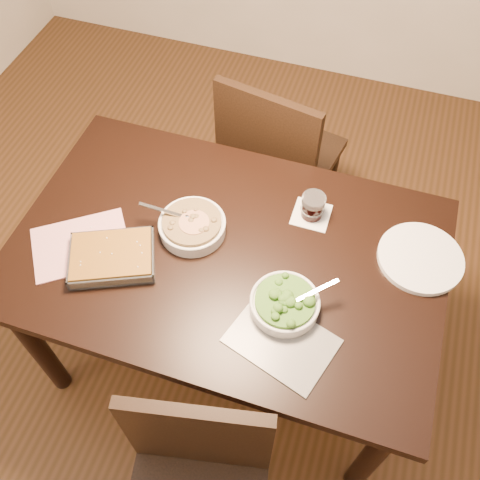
# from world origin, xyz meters

# --- Properties ---
(ground) EXTENTS (4.00, 4.00, 0.00)m
(ground) POSITION_xyz_m (0.00, 0.00, 0.00)
(ground) COLOR #402812
(ground) RESTS_ON ground
(table) EXTENTS (1.40, 0.90, 0.75)m
(table) POSITION_xyz_m (0.00, 0.00, 0.65)
(table) COLOR black
(table) RESTS_ON ground
(magazine_a) EXTENTS (0.38, 0.36, 0.01)m
(magazine_a) POSITION_xyz_m (-0.46, -0.13, 0.75)
(magazine_a) COLOR #BE3653
(magazine_a) RESTS_ON table
(magazine_b) EXTENTS (0.34, 0.29, 0.01)m
(magazine_b) POSITION_xyz_m (0.25, -0.25, 0.75)
(magazine_b) COLOR #26272D
(magazine_b) RESTS_ON table
(coaster) EXTENTS (0.12, 0.12, 0.00)m
(coaster) POSITION_xyz_m (0.23, 0.23, 0.75)
(coaster) COLOR white
(coaster) RESTS_ON table
(stew_bowl) EXTENTS (0.25, 0.22, 0.09)m
(stew_bowl) POSITION_xyz_m (-0.13, 0.04, 0.78)
(stew_bowl) COLOR white
(stew_bowl) RESTS_ON table
(broccoli_bowl) EXTENTS (0.21, 0.21, 0.08)m
(broccoli_bowl) POSITION_xyz_m (0.23, -0.14, 0.78)
(broccoli_bowl) COLOR white
(broccoli_bowl) RESTS_ON table
(baking_dish) EXTENTS (0.32, 0.29, 0.05)m
(baking_dish) POSITION_xyz_m (-0.33, -0.15, 0.77)
(baking_dish) COLOR silver
(baking_dish) RESTS_ON table
(wine_tumbler) EXTENTS (0.08, 0.08, 0.09)m
(wine_tumbler) POSITION_xyz_m (0.23, 0.23, 0.80)
(wine_tumbler) COLOR black
(wine_tumbler) RESTS_ON coaster
(dinner_plate) EXTENTS (0.27, 0.27, 0.02)m
(dinner_plate) POSITION_xyz_m (0.60, 0.16, 0.76)
(dinner_plate) COLOR white
(dinner_plate) RESTS_ON table
(chair_far) EXTENTS (0.51, 0.51, 0.93)m
(chair_far) POSITION_xyz_m (-0.01, 0.67, 0.52)
(chair_far) COLOR black
(chair_far) RESTS_ON ground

